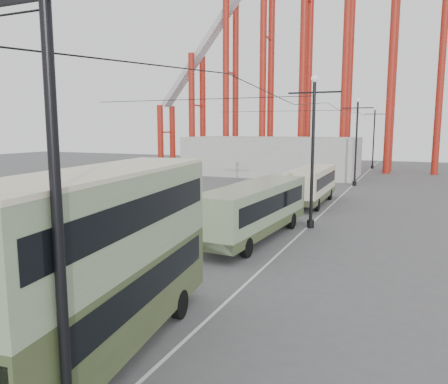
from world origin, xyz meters
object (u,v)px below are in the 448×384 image
at_px(lamp_post_near, 46,24).
at_px(single_decker_cream, 312,184).
at_px(double_decker_bus, 104,253).
at_px(single_decker_green, 255,208).
at_px(pedestrian, 189,220).

height_order(lamp_post_near, single_decker_cream, lamp_post_near).
xyz_separation_m(double_decker_bus, single_decker_green, (-0.54, 13.71, -1.14)).
distance_m(double_decker_bus, pedestrian, 13.63).
height_order(double_decker_bus, pedestrian, double_decker_bus).
relative_size(lamp_post_near, single_decker_green, 0.99).
bearing_deg(single_decker_green, pedestrian, -162.67).
relative_size(double_decker_bus, pedestrian, 5.28).
distance_m(lamp_post_near, double_decker_bus, 6.31).
xyz_separation_m(lamp_post_near, single_decker_green, (-2.33, 17.12, -6.14)).
xyz_separation_m(single_decker_green, single_decker_cream, (0.49, 12.61, -0.06)).
bearing_deg(lamp_post_near, pedestrian, 110.52).
bearing_deg(single_decker_cream, single_decker_green, -92.88).
bearing_deg(single_decker_green, lamp_post_near, -78.75).
distance_m(double_decker_bus, single_decker_green, 13.77).
distance_m(double_decker_bus, single_decker_cream, 26.35).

